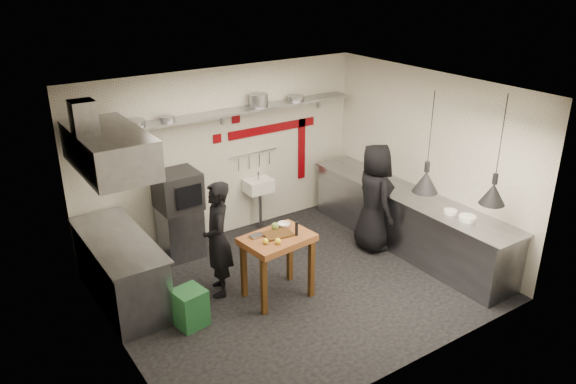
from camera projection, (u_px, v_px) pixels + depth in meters
floor at (296, 286)px, 8.02m from camera, size 5.00×5.00×0.00m
ceiling at (298, 92)px, 6.94m from camera, size 5.00×5.00×0.00m
wall_back at (223, 154)px, 9.09m from camera, size 5.00×0.04×2.80m
wall_front at (411, 261)px, 5.87m from camera, size 5.00×0.04×2.80m
wall_left at (111, 245)px, 6.19m from camera, size 0.04×4.20×2.80m
wall_right at (428, 161)px, 8.77m from camera, size 0.04×4.20×2.80m
red_band_horiz at (273, 128)px, 9.45m from camera, size 1.70×0.02×0.14m
red_band_vert at (302, 149)px, 9.95m from camera, size 0.14×0.02×1.10m
red_tile_a at (236, 119)px, 8.99m from camera, size 0.14×0.02×0.14m
red_tile_b at (217, 139)px, 8.91m from camera, size 0.14×0.02×0.14m
back_shelf at (226, 113)px, 8.67m from camera, size 4.60×0.34×0.04m
shelf_bracket_left at (101, 137)px, 7.84m from camera, size 0.04×0.06×0.24m
shelf_bracket_mid at (222, 117)px, 8.82m from camera, size 0.04×0.06×0.24m
shelf_bracket_right at (319, 101)px, 9.81m from camera, size 0.04×0.06×0.24m
pan_far_left at (135, 123)px, 7.89m from camera, size 0.30×0.30×0.09m
pan_mid_left at (167, 119)px, 8.15m from camera, size 0.28×0.28×0.07m
stock_pot at (259, 100)px, 8.93m from camera, size 0.30×0.30×0.20m
pan_right at (296, 98)px, 9.32m from camera, size 0.31×0.31×0.08m
oven_stand at (181, 232)px, 8.71m from camera, size 0.59×0.54×0.80m
combi_oven at (178, 190)px, 8.47m from camera, size 0.63×0.59×0.58m
oven_door at (184, 196)px, 8.26m from camera, size 0.55×0.03×0.46m
oven_glass at (189, 197)px, 8.25m from camera, size 0.40×0.02×0.34m
hand_sink at (259, 186)px, 9.47m from camera, size 0.46×0.34×0.22m
sink_tap at (258, 176)px, 9.40m from camera, size 0.03×0.03×0.14m
sink_drain at (260, 210)px, 9.61m from camera, size 0.06×0.06×0.66m
utensil_rail at (254, 153)px, 9.37m from camera, size 0.90×0.02×0.02m
counter_right at (407, 221)px, 8.96m from camera, size 0.70×3.80×0.90m
counter_right_top at (409, 194)px, 8.78m from camera, size 0.76×3.90×0.03m
plate_stack at (468, 218)px, 7.86m from camera, size 0.30×0.30×0.07m
small_bowl_right at (450, 212)px, 8.08m from camera, size 0.25×0.25×0.05m
counter_left at (121, 270)px, 7.54m from camera, size 0.70×1.90×0.90m
counter_left_top at (117, 240)px, 7.36m from camera, size 0.76×2.00×0.03m
extractor_hood at (109, 150)px, 6.91m from camera, size 0.78×1.60×0.50m
hood_duct at (84, 121)px, 6.63m from camera, size 0.28×0.28×0.50m
green_bin at (190, 307)px, 7.09m from camera, size 0.42×0.42×0.50m
prep_table at (278, 267)px, 7.62m from camera, size 0.98×0.73×0.92m
cutting_board at (278, 234)px, 7.47m from camera, size 0.41×0.31×0.02m
pepper_mill at (297, 229)px, 7.43m from camera, size 0.05×0.05×0.20m
lemon_a at (266, 241)px, 7.23m from camera, size 0.10×0.10×0.08m
lemon_b at (278, 241)px, 7.23m from camera, size 0.11×0.11×0.08m
veg_ball at (275, 226)px, 7.61m from camera, size 0.13×0.13×0.10m
steel_tray at (256, 236)px, 7.42m from camera, size 0.18×0.12×0.03m
bowl at (284, 225)px, 7.70m from camera, size 0.20×0.20×0.06m
heat_lamp_near at (430, 143)px, 7.30m from camera, size 0.45×0.45×1.38m
heat_lamp_far at (499, 151)px, 7.15m from camera, size 0.41×0.41×1.48m
chef_left at (218, 239)px, 7.57m from camera, size 0.59×0.70×1.64m
chef_right at (374, 198)px, 8.77m from camera, size 0.75×0.96×1.74m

